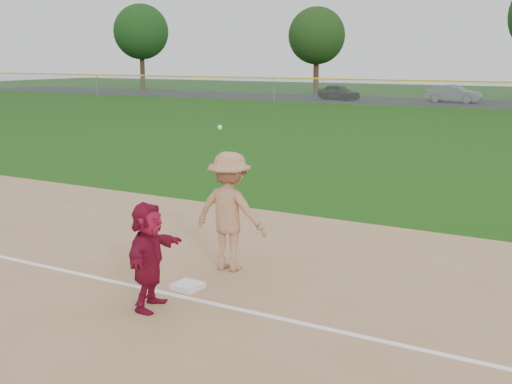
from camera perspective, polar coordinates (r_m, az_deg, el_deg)
The scene contains 9 objects.
ground at distance 10.92m, azimuth -3.91°, elevation -8.11°, with size 160.00×160.00×0.00m, color #19460D.
foul_line at distance 10.30m, azimuth -6.39°, elevation -9.28°, with size 60.00×0.10×0.01m, color white.
first_base at distance 10.64m, azimuth -6.11°, elevation -8.32°, with size 0.43×0.43×0.10m, color silver.
base_runner at distance 9.71m, azimuth -9.52°, elevation -5.61°, with size 1.52×0.49×1.64m, color maroon.
car_left at distance 57.70m, azimuth 7.37°, elevation 8.80°, with size 1.59×3.96×1.35m, color black.
car_mid at distance 56.21m, azimuth 17.17°, elevation 8.35°, with size 1.54×4.40×1.45m, color slate.
first_base_play at distance 11.28m, azimuth -2.34°, elevation -1.74°, with size 1.40×0.85×2.61m.
tree_0 at distance 78.37m, azimuth -10.18°, elevation 13.84°, with size 6.40×6.40×9.81m.
tree_1 at distance 67.52m, azimuth 5.42°, elevation 13.66°, with size 5.80×5.80×8.75m.
Camera 1 is at (5.68, -8.55, 3.74)m, focal length 45.00 mm.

